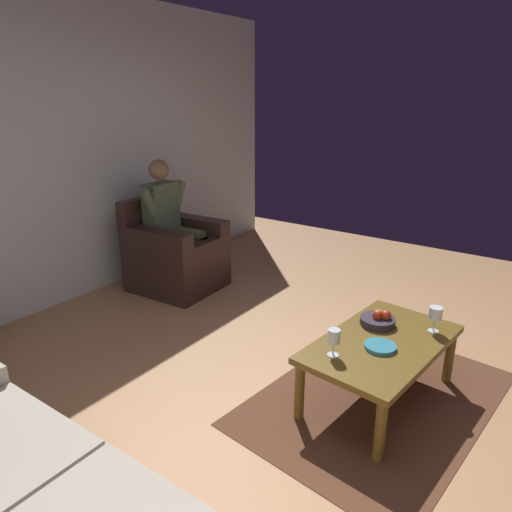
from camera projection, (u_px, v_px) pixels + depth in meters
The scene contains 10 objects.
ground_plane at pixel (360, 395), 3.05m from camera, with size 6.92×6.92×0.00m, color #B27E54.
wall_back at pixel (67, 152), 4.20m from camera, with size 5.72×0.06×2.75m, color silver.
rug at pixel (377, 398), 3.02m from camera, with size 1.78×1.22×0.01m, color brown.
armchair at pixel (174, 255), 4.67m from camera, with size 0.78×0.84×0.91m.
person_seated at pixel (172, 222), 4.57m from camera, with size 0.62×0.59×1.27m.
coffee_table at pixel (381, 349), 2.91m from camera, with size 1.14×0.74×0.42m.
wine_glass_near at pixel (334, 338), 2.69m from camera, with size 0.07×0.07×0.17m.
wine_glass_far at pixel (435, 314), 2.96m from camera, with size 0.08×0.08×0.17m.
fruit_bowl at pixel (378, 319), 3.08m from camera, with size 0.23×0.23×0.11m.
decorative_dish at pixel (380, 346), 2.80m from camera, with size 0.19×0.19×0.02m, color teal.
Camera 1 is at (2.51, 0.94, 1.85)m, focal length 32.89 mm.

